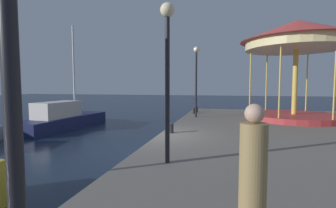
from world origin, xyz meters
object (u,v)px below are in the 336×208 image
lamp_post_mid_promenade (167,54)px  bollard_center (171,128)px  bollard_south (196,110)px  sailboat_navy (62,118)px  carousel (296,45)px  person_by_the_water (253,178)px  bollard_north (194,111)px  lamp_post_far_end (196,69)px

lamp_post_mid_promenade → bollard_center: (-0.78, 3.90, -2.57)m
lamp_post_mid_promenade → bollard_south: 12.44m
lamp_post_mid_promenade → bollard_south: bearing=93.1°
sailboat_navy → carousel: bearing=7.2°
bollard_center → lamp_post_mid_promenade: bearing=-78.8°
person_by_the_water → bollard_south: bearing=99.2°
bollard_north → bollard_center: (-0.03, -7.31, 0.00)m
sailboat_navy → carousel: (14.21, 1.80, 4.44)m
bollard_center → lamp_post_far_end: bearing=85.6°
sailboat_navy → bollard_center: size_ratio=17.40×
carousel → bollard_center: 9.36m
carousel → bollard_north: (-6.11, 1.54, -4.09)m
sailboat_navy → lamp_post_far_end: size_ratio=1.60×
bollard_south → bollard_north: same height
lamp_post_mid_promenade → sailboat_navy: bearing=138.3°
lamp_post_far_end → bollard_center: lamp_post_far_end is taller
lamp_post_mid_promenade → bollard_north: 11.53m
lamp_post_mid_promenade → person_by_the_water: 3.94m
bollard_south → lamp_post_mid_promenade: bearing=-86.9°
bollard_south → person_by_the_water: bearing=-80.8°
bollard_north → person_by_the_water: person_by_the_water is taller
carousel → person_by_the_water: 13.54m
carousel → person_by_the_water: carousel is taller
sailboat_navy → lamp_post_far_end: (8.49, 1.44, 3.12)m
bollard_south → bollard_north: bearing=-95.6°
sailboat_navy → bollard_center: 9.00m
carousel → person_by_the_water: bearing=-105.8°
bollard_north → person_by_the_water: size_ratio=0.23×
person_by_the_water → lamp_post_far_end: bearing=100.0°
lamp_post_mid_promenade → person_by_the_water: lamp_post_mid_promenade is taller
carousel → lamp_post_mid_promenade: 11.16m
sailboat_navy → bollard_south: 9.25m
sailboat_navy → bollard_south: (8.19, 4.28, 0.35)m
bollard_south → person_by_the_water: size_ratio=0.23×
bollard_south → sailboat_navy: bearing=-152.4°
sailboat_navy → person_by_the_water: (10.64, -10.79, 0.97)m
lamp_post_far_end → person_by_the_water: size_ratio=2.48×
lamp_post_far_end → bollard_north: bearing=101.5°
lamp_post_far_end → bollard_south: bearing=96.0°
carousel → lamp_post_far_end: 5.88m
carousel → person_by_the_water: size_ratio=3.57×
lamp_post_far_end → bollard_center: bearing=-94.4°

